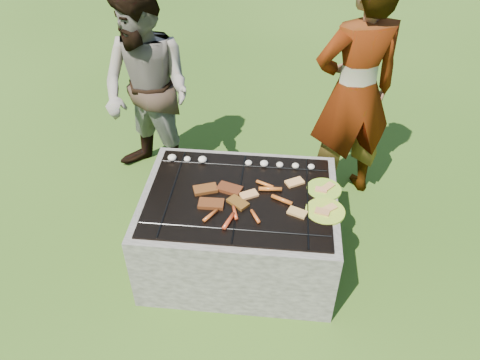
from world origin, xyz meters
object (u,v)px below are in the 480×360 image
at_px(fire_pit, 239,230).
at_px(plate_far, 324,189).
at_px(plate_near, 325,211).
at_px(cook, 355,93).
at_px(bystander, 148,93).

bearing_deg(fire_pit, plate_far, 12.15).
height_order(plate_near, cook, cook).
distance_m(plate_far, cook, 0.86).
relative_size(plate_far, plate_near, 0.91).
xyz_separation_m(plate_far, bystander, (-1.39, 0.78, 0.23)).
xyz_separation_m(plate_near, bystander, (-1.38, 1.00, 0.23)).
height_order(plate_far, plate_near, plate_near).
distance_m(plate_near, bystander, 1.72).
bearing_deg(plate_far, cook, 73.96).
relative_size(fire_pit, cook, 0.70).
xyz_separation_m(plate_near, cook, (0.22, 0.98, 0.32)).
bearing_deg(plate_near, cook, 77.36).
xyz_separation_m(fire_pit, cook, (0.78, 0.89, 0.65)).
bearing_deg(fire_pit, plate_near, -9.83).
bearing_deg(plate_far, fire_pit, -167.85).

